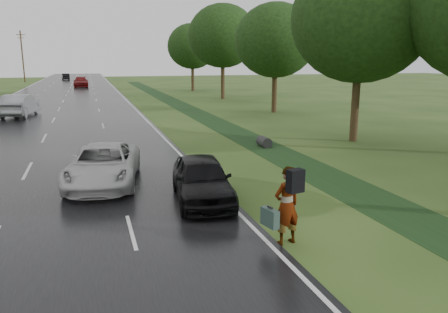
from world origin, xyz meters
The scene contains 16 objects.
road centered at (0.00, 45.00, 0.02)m, with size 14.00×180.00×0.04m, color black.
edge_stripe_east centered at (6.75, 45.00, 0.04)m, with size 0.12×180.00×0.01m, color silver.
edge_stripe_west centered at (-6.75, 45.00, 0.04)m, with size 0.12×180.00×0.01m, color silver.
center_line centered at (0.00, 45.00, 0.04)m, with size 0.12×180.00×0.01m, color silver.
drainage_ditch centered at (11.50, 18.71, 0.04)m, with size 2.20×120.00×0.56m.
utility_pole_distant centered at (-9.20, 85.00, 5.20)m, with size 1.60×0.26×10.00m.
tree_east_b centered at (17.00, 10.00, 6.68)m, with size 7.60×7.60×10.11m.
tree_east_c centered at (18.20, 24.00, 6.14)m, with size 7.00×7.00×9.29m.
tree_east_d centered at (17.80, 38.00, 7.15)m, with size 8.00×8.00×10.76m.
tree_east_f centered at (17.50, 52.00, 6.37)m, with size 7.20×7.20×9.62m.
pedestrian centered at (7.18, -1.88, 1.05)m, with size 1.02×0.77×2.03m.
white_pickup centered at (3.00, 5.00, 0.77)m, with size 2.42×5.24×1.46m, color silver.
dark_sedan centered at (6.00, 2.00, 0.78)m, with size 1.75×4.35×1.48m, color black.
silver_sedan centered at (-2.72, 27.34, 0.93)m, with size 1.89×5.42×1.79m, color gray.
far_car_red centered at (1.69, 65.10, 0.87)m, with size 2.32×5.71×1.66m, color maroon.
far_car_dark centered at (-1.77, 92.20, 0.75)m, with size 1.49×4.28×1.41m, color black.
Camera 1 is at (2.61, -11.32, 4.61)m, focal length 35.00 mm.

